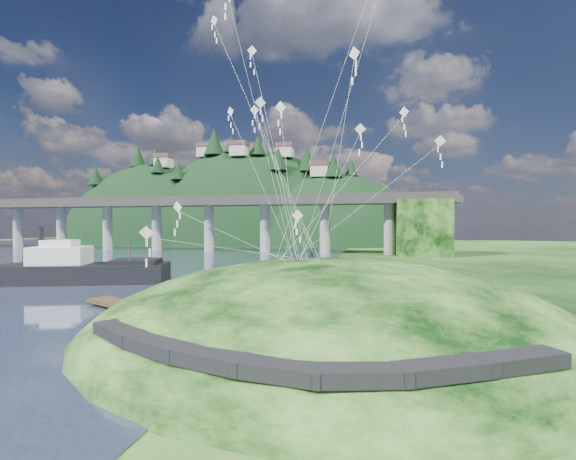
# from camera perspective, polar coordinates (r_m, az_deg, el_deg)

# --- Properties ---
(ground) EXTENTS (320.00, 320.00, 0.00)m
(ground) POSITION_cam_1_polar(r_m,az_deg,el_deg) (28.51, -10.90, -14.39)
(ground) COLOR black
(ground) RESTS_ON ground
(grass_hill) EXTENTS (36.00, 32.00, 13.00)m
(grass_hill) POSITION_cam_1_polar(r_m,az_deg,el_deg) (28.81, 6.31, -17.33)
(grass_hill) COLOR black
(grass_hill) RESTS_ON ground
(footpath) EXTENTS (22.29, 5.84, 0.83)m
(footpath) POSITION_cam_1_polar(r_m,az_deg,el_deg) (16.77, -0.31, -18.05)
(footpath) COLOR black
(footpath) RESTS_ON ground
(bridge) EXTENTS (160.00, 11.00, 15.00)m
(bridge) POSITION_cam_1_polar(r_m,az_deg,el_deg) (102.38, -8.78, 2.19)
(bridge) COLOR #2D2B2B
(bridge) RESTS_ON ground
(far_ridge) EXTENTS (153.00, 70.00, 94.50)m
(far_ridge) POSITION_cam_1_polar(r_m,az_deg,el_deg) (157.86, -7.62, -4.46)
(far_ridge) COLOR black
(far_ridge) RESTS_ON ground
(work_barge) EXTENTS (21.12, 11.63, 7.14)m
(work_barge) POSITION_cam_1_polar(r_m,az_deg,el_deg) (55.40, -28.38, -5.10)
(work_barge) COLOR black
(work_barge) RESTS_ON ground
(wooden_dock) EXTENTS (12.60, 6.98, 0.92)m
(wooden_dock) POSITION_cam_1_polar(r_m,az_deg,el_deg) (35.63, -21.61, -10.65)
(wooden_dock) COLOR #392B17
(wooden_dock) RESTS_ON ground
(kite_flyers) EXTENTS (1.49, 3.58, 1.67)m
(kite_flyers) POSITION_cam_1_polar(r_m,az_deg,el_deg) (28.71, 3.02, -2.60)
(kite_flyers) COLOR #272834
(kite_flyers) RESTS_ON ground
(kite_swarm) EXTENTS (18.35, 15.80, 21.48)m
(kite_swarm) POSITION_cam_1_polar(r_m,az_deg,el_deg) (28.82, 1.43, 16.79)
(kite_swarm) COLOR white
(kite_swarm) RESTS_ON ground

